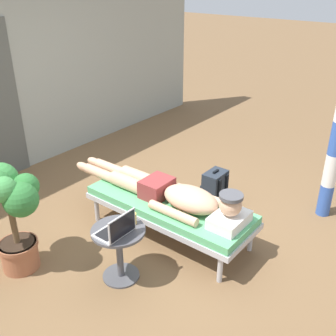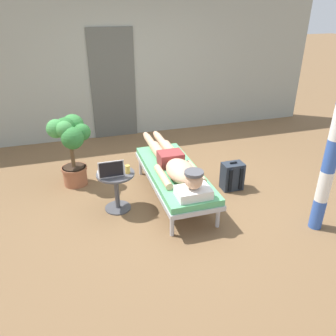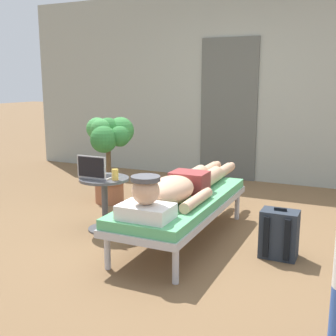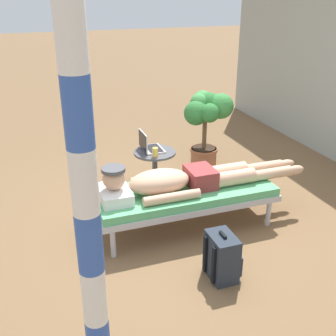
{
  "view_description": "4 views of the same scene",
  "coord_description": "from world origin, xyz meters",
  "px_view_note": "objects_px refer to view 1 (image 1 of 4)",
  "views": [
    {
      "loc": [
        -2.84,
        -2.32,
        2.56
      ],
      "look_at": [
        0.19,
        0.06,
        0.64
      ],
      "focal_mm": 42.85,
      "sensor_mm": 36.0,
      "label": 1
    },
    {
      "loc": [
        -1.31,
        -3.95,
        2.47
      ],
      "look_at": [
        -0.14,
        -0.16,
        0.47
      ],
      "focal_mm": 35.9,
      "sensor_mm": 36.0,
      "label": 2
    },
    {
      "loc": [
        1.38,
        -3.55,
        1.44
      ],
      "look_at": [
        -0.18,
        -0.17,
        0.67
      ],
      "focal_mm": 45.39,
      "sensor_mm": 36.0,
      "label": 3
    },
    {
      "loc": [
        3.39,
        -1.55,
        2.27
      ],
      "look_at": [
        -0.09,
        -0.3,
        0.65
      ],
      "focal_mm": 44.76,
      "sensor_mm": 36.0,
      "label": 4
    }
  ],
  "objects_px": {
    "lounge_chair": "(169,207)",
    "person_reclining": "(172,193)",
    "side_table": "(119,245)",
    "backpack": "(214,187)",
    "laptop": "(117,229)",
    "potted_plant": "(9,204)",
    "drink_glass": "(133,219)"
  },
  "relations": [
    {
      "from": "lounge_chair",
      "to": "person_reclining",
      "type": "distance_m",
      "value": 0.18
    },
    {
      "from": "lounge_chair",
      "to": "side_table",
      "type": "distance_m",
      "value": 0.8
    },
    {
      "from": "side_table",
      "to": "backpack",
      "type": "height_order",
      "value": "side_table"
    },
    {
      "from": "laptop",
      "to": "potted_plant",
      "type": "height_order",
      "value": "potted_plant"
    },
    {
      "from": "side_table",
      "to": "backpack",
      "type": "bearing_deg",
      "value": 1.46
    },
    {
      "from": "side_table",
      "to": "drink_glass",
      "type": "bearing_deg",
      "value": -15.2
    },
    {
      "from": "drink_glass",
      "to": "potted_plant",
      "type": "bearing_deg",
      "value": 125.04
    },
    {
      "from": "backpack",
      "to": "side_table",
      "type": "bearing_deg",
      "value": -178.54
    },
    {
      "from": "person_reclining",
      "to": "potted_plant",
      "type": "height_order",
      "value": "potted_plant"
    },
    {
      "from": "drink_glass",
      "to": "person_reclining",
      "type": "bearing_deg",
      "value": 5.3
    },
    {
      "from": "person_reclining",
      "to": "side_table",
      "type": "relative_size",
      "value": 4.15
    },
    {
      "from": "side_table",
      "to": "drink_glass",
      "type": "relative_size",
      "value": 4.97
    },
    {
      "from": "lounge_chair",
      "to": "side_table",
      "type": "xyz_separation_m",
      "value": [
        -0.8,
        -0.05,
        0.01
      ]
    },
    {
      "from": "side_table",
      "to": "drink_glass",
      "type": "height_order",
      "value": "drink_glass"
    },
    {
      "from": "person_reclining",
      "to": "laptop",
      "type": "xyz_separation_m",
      "value": [
        -0.86,
        -0.07,
        0.06
      ]
    },
    {
      "from": "lounge_chair",
      "to": "potted_plant",
      "type": "bearing_deg",
      "value": 147.72
    },
    {
      "from": "lounge_chair",
      "to": "backpack",
      "type": "bearing_deg",
      "value": -0.81
    },
    {
      "from": "person_reclining",
      "to": "drink_glass",
      "type": "bearing_deg",
      "value": -174.7
    },
    {
      "from": "laptop",
      "to": "backpack",
      "type": "height_order",
      "value": "laptop"
    },
    {
      "from": "lounge_chair",
      "to": "drink_glass",
      "type": "bearing_deg",
      "value": -171.58
    },
    {
      "from": "side_table",
      "to": "potted_plant",
      "type": "bearing_deg",
      "value": 119.27
    },
    {
      "from": "side_table",
      "to": "potted_plant",
      "type": "distance_m",
      "value": 1.04
    },
    {
      "from": "lounge_chair",
      "to": "backpack",
      "type": "distance_m",
      "value": 0.89
    },
    {
      "from": "laptop",
      "to": "drink_glass",
      "type": "height_order",
      "value": "laptop"
    },
    {
      "from": "person_reclining",
      "to": "side_table",
      "type": "distance_m",
      "value": 0.81
    },
    {
      "from": "lounge_chair",
      "to": "person_reclining",
      "type": "bearing_deg",
      "value": -90.0
    },
    {
      "from": "backpack",
      "to": "person_reclining",
      "type": "bearing_deg",
      "value": -178.46
    },
    {
      "from": "backpack",
      "to": "lounge_chair",
      "type": "bearing_deg",
      "value": 179.19
    },
    {
      "from": "drink_glass",
      "to": "backpack",
      "type": "bearing_deg",
      "value": 3.14
    },
    {
      "from": "lounge_chair",
      "to": "side_table",
      "type": "height_order",
      "value": "side_table"
    },
    {
      "from": "side_table",
      "to": "potted_plant",
      "type": "xyz_separation_m",
      "value": [
        -0.48,
        0.86,
        0.33
      ]
    },
    {
      "from": "lounge_chair",
      "to": "drink_glass",
      "type": "relative_size",
      "value": 17.19
    }
  ]
}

